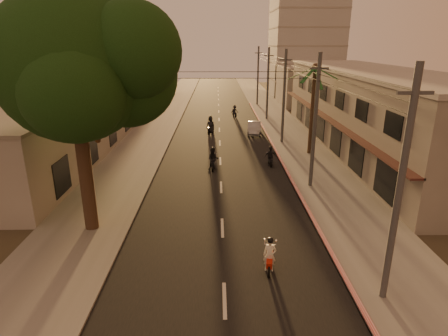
{
  "coord_description": "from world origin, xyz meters",
  "views": [
    {
      "loc": [
        -0.25,
        -16.17,
        9.56
      ],
      "look_at": [
        0.18,
        6.68,
        1.86
      ],
      "focal_mm": 30.0,
      "sensor_mm": 36.0,
      "label": 1
    }
  ],
  "objects_px": {
    "scooter_mid_b": "(270,157)",
    "scooter_far_b": "(235,111)",
    "scooter_mid_a": "(213,160)",
    "parked_car": "(254,128)",
    "scooter_far_a": "(211,126)",
    "palm_tree": "(315,72)",
    "scooter_red": "(270,256)",
    "broadleaf_tree": "(82,66)"
  },
  "relations": [
    {
      "from": "broadleaf_tree",
      "to": "scooter_mid_b",
      "type": "distance_m",
      "value": 16.96
    },
    {
      "from": "scooter_red",
      "to": "scooter_mid_b",
      "type": "distance_m",
      "value": 14.93
    },
    {
      "from": "scooter_far_b",
      "to": "parked_car",
      "type": "xyz_separation_m",
      "value": [
        1.71,
        -10.04,
        -0.08
      ]
    },
    {
      "from": "broadleaf_tree",
      "to": "scooter_far_a",
      "type": "relative_size",
      "value": 6.07
    },
    {
      "from": "broadleaf_tree",
      "to": "scooter_far_a",
      "type": "height_order",
      "value": "broadleaf_tree"
    },
    {
      "from": "scooter_red",
      "to": "scooter_far_a",
      "type": "relative_size",
      "value": 0.83
    },
    {
      "from": "scooter_red",
      "to": "scooter_mid_a",
      "type": "xyz_separation_m",
      "value": [
        -2.59,
        13.81,
        0.11
      ]
    },
    {
      "from": "broadleaf_tree",
      "to": "scooter_far_b",
      "type": "distance_m",
      "value": 33.9
    },
    {
      "from": "broadleaf_tree",
      "to": "scooter_red",
      "type": "bearing_deg",
      "value": -25.56
    },
    {
      "from": "scooter_red",
      "to": "scooter_far_a",
      "type": "distance_m",
      "value": 26.28
    },
    {
      "from": "broadleaf_tree",
      "to": "scooter_red",
      "type": "relative_size",
      "value": 7.33
    },
    {
      "from": "palm_tree",
      "to": "scooter_mid_a",
      "type": "height_order",
      "value": "palm_tree"
    },
    {
      "from": "palm_tree",
      "to": "scooter_red",
      "type": "xyz_separation_m",
      "value": [
        -5.98,
        -17.98,
        -6.43
      ]
    },
    {
      "from": "scooter_far_a",
      "to": "parked_car",
      "type": "relative_size",
      "value": 0.48
    },
    {
      "from": "broadleaf_tree",
      "to": "palm_tree",
      "type": "relative_size",
      "value": 1.48
    },
    {
      "from": "scooter_mid_a",
      "to": "parked_car",
      "type": "bearing_deg",
      "value": 73.8
    },
    {
      "from": "palm_tree",
      "to": "scooter_mid_a",
      "type": "distance_m",
      "value": 11.44
    },
    {
      "from": "scooter_mid_a",
      "to": "scooter_mid_b",
      "type": "relative_size",
      "value": 1.14
    },
    {
      "from": "scooter_red",
      "to": "scooter_mid_b",
      "type": "xyz_separation_m",
      "value": [
        2.04,
        14.79,
        0.0
      ]
    },
    {
      "from": "scooter_far_a",
      "to": "scooter_far_b",
      "type": "distance_m",
      "value": 10.32
    },
    {
      "from": "broadleaf_tree",
      "to": "scooter_far_b",
      "type": "relative_size",
      "value": 7.6
    },
    {
      "from": "scooter_far_a",
      "to": "scooter_mid_b",
      "type": "bearing_deg",
      "value": -49.76
    },
    {
      "from": "scooter_mid_a",
      "to": "scooter_mid_b",
      "type": "height_order",
      "value": "scooter_mid_a"
    },
    {
      "from": "palm_tree",
      "to": "scooter_mid_a",
      "type": "relative_size",
      "value": 4.36
    },
    {
      "from": "broadleaf_tree",
      "to": "scooter_red",
      "type": "height_order",
      "value": "broadleaf_tree"
    },
    {
      "from": "scooter_mid_b",
      "to": "scooter_far_a",
      "type": "xyz_separation_m",
      "value": [
        -5.03,
        11.31,
        0.18
      ]
    },
    {
      "from": "scooter_mid_a",
      "to": "scooter_far_b",
      "type": "bearing_deg",
      "value": 86.84
    },
    {
      "from": "scooter_far_a",
      "to": "scooter_red",
      "type": "bearing_deg",
      "value": -67.21
    },
    {
      "from": "scooter_red",
      "to": "scooter_mid_a",
      "type": "bearing_deg",
      "value": 110.04
    },
    {
      "from": "scooter_far_a",
      "to": "palm_tree",
      "type": "bearing_deg",
      "value": -25.91
    },
    {
      "from": "broadleaf_tree",
      "to": "scooter_far_a",
      "type": "xyz_separation_m",
      "value": [
        5.64,
        21.98,
        -7.57
      ]
    },
    {
      "from": "scooter_mid_b",
      "to": "scooter_far_a",
      "type": "distance_m",
      "value": 12.38
    },
    {
      "from": "scooter_mid_a",
      "to": "scooter_far_a",
      "type": "height_order",
      "value": "scooter_far_a"
    },
    {
      "from": "scooter_mid_b",
      "to": "scooter_far_b",
      "type": "height_order",
      "value": "scooter_mid_b"
    },
    {
      "from": "scooter_red",
      "to": "scooter_far_b",
      "type": "relative_size",
      "value": 1.04
    },
    {
      "from": "broadleaf_tree",
      "to": "parked_car",
      "type": "bearing_deg",
      "value": 64.42
    },
    {
      "from": "broadleaf_tree",
      "to": "scooter_mid_b",
      "type": "bearing_deg",
      "value": 45.0
    },
    {
      "from": "broadleaf_tree",
      "to": "scooter_mid_b",
      "type": "relative_size",
      "value": 7.34
    },
    {
      "from": "scooter_red",
      "to": "scooter_mid_a",
      "type": "height_order",
      "value": "scooter_mid_a"
    },
    {
      "from": "palm_tree",
      "to": "scooter_far_b",
      "type": "distance_m",
      "value": 19.98
    },
    {
      "from": "palm_tree",
      "to": "scooter_mid_b",
      "type": "bearing_deg",
      "value": -141.04
    },
    {
      "from": "scooter_mid_b",
      "to": "parked_car",
      "type": "relative_size",
      "value": 0.4
    }
  ]
}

